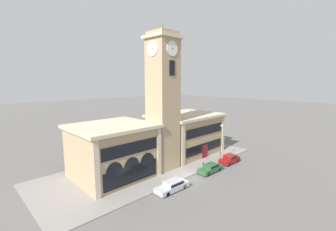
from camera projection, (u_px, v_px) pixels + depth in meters
The scene contains 10 objects.
ground_plane at pixel (188, 178), 33.10m from camera, with size 300.00×300.00×0.00m, color #605E5B.
sidewalk_kerb at pixel (155, 164), 38.35m from camera, with size 37.94×14.90×0.15m.
clock_tower at pixel (163, 102), 35.25m from camera, with size 4.65×4.65×22.65m.
town_hall_left_wing at pixel (113, 151), 33.00m from camera, with size 11.28×10.21×7.88m.
town_hall_right_wing at pixel (185, 133), 44.20m from camera, with size 13.39×10.21×7.75m.
parked_car_near at pixel (172, 185), 29.18m from camera, with size 4.89×1.92×1.29m.
parked_car_mid at pixel (210, 168), 35.03m from camera, with size 4.55×1.84×1.28m.
parked_car_far at pixel (230, 159), 38.96m from camera, with size 4.11×1.97×1.42m.
street_lamp at pixel (221, 137), 39.37m from camera, with size 0.36×0.36×6.47m.
bollard at pixel (203, 166), 36.00m from camera, with size 0.18×0.18×1.06m.
Camera 1 is at (-23.99, -20.34, 14.11)m, focal length 24.00 mm.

